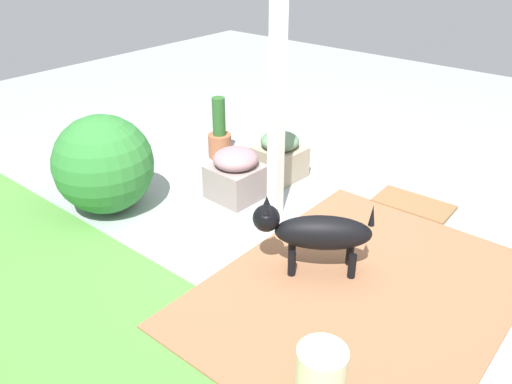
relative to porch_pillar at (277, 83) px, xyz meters
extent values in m
plane|color=#909A98|center=(-0.15, 0.16, -1.15)|extent=(12.00, 12.00, 0.00)
cube|color=#926041|center=(-1.12, 0.49, -1.14)|extent=(1.80, 2.40, 0.02)
cube|color=white|center=(0.00, 0.00, 0.00)|extent=(0.10, 0.10, 2.30)
cube|color=tan|center=(0.41, -0.60, -1.00)|extent=(0.47, 0.43, 0.30)
ellipsoid|color=#5C7B5B|center=(0.41, -0.60, -0.78)|extent=(0.37, 0.37, 0.17)
cube|color=gray|center=(0.45, 0.00, -1.00)|extent=(0.45, 0.45, 0.31)
ellipsoid|color=gray|center=(0.45, 0.00, -0.77)|extent=(0.41, 0.41, 0.18)
sphere|color=#2E7530|center=(1.17, 0.87, -0.73)|extent=(0.85, 0.85, 0.85)
cylinder|color=#9E593A|center=(1.19, -0.56, -1.03)|extent=(0.25, 0.25, 0.25)
cylinder|color=#2A5925|center=(1.19, -0.56, -0.70)|extent=(0.13, 0.13, 0.40)
ellipsoid|color=black|center=(-0.78, 0.46, -0.82)|extent=(0.69, 0.59, 0.25)
sphere|color=black|center=(-0.45, 0.69, -0.72)|extent=(0.19, 0.19, 0.19)
cone|color=black|center=(-0.49, 0.73, -0.61)|extent=(0.06, 0.06, 0.08)
cone|color=black|center=(-0.42, 0.65, -0.61)|extent=(0.06, 0.06, 0.08)
cylinder|color=black|center=(-0.65, 0.64, -1.05)|extent=(0.06, 0.06, 0.20)
cylinder|color=black|center=(-0.56, 0.52, -1.05)|extent=(0.06, 0.06, 0.20)
cylinder|color=black|center=(-1.00, 0.40, -1.05)|extent=(0.06, 0.06, 0.20)
cylinder|color=black|center=(-0.90, 0.27, -1.05)|extent=(0.06, 0.06, 0.20)
cone|color=black|center=(-1.04, 0.27, -0.67)|extent=(0.05, 0.05, 0.16)
cylinder|color=beige|center=(-1.43, 1.45, -0.95)|extent=(0.26, 0.26, 0.40)
cube|color=brown|center=(-0.88, -0.88, -1.14)|extent=(0.68, 0.39, 0.03)
camera|label=1|loc=(-2.37, 3.10, 1.13)|focal=36.24mm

